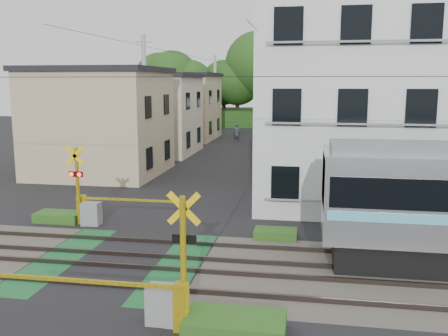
% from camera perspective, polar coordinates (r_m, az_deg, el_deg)
% --- Properties ---
extents(ground, '(120.00, 120.00, 0.00)m').
position_cam_1_polar(ground, '(15.92, -11.98, -10.42)').
color(ground, black).
extents(track_bed, '(120.00, 120.00, 0.14)m').
position_cam_1_polar(track_bed, '(15.91, -11.99, -10.29)').
color(track_bed, '#47423A').
rests_on(track_bed, ground).
extents(crossing_signal_near, '(4.74, 0.65, 3.09)m').
position_cam_1_polar(crossing_signal_near, '(11.65, -6.71, -14.24)').
color(crossing_signal_near, yellow).
rests_on(crossing_signal_near, ground).
extents(crossing_signal_far, '(4.74, 0.65, 3.09)m').
position_cam_1_polar(crossing_signal_far, '(19.92, -15.13, -4.29)').
color(crossing_signal_far, yellow).
rests_on(crossing_signal_far, ground).
extents(apartment_block, '(10.20, 8.36, 9.30)m').
position_cam_1_polar(apartment_block, '(23.52, 16.77, 7.47)').
color(apartment_block, silver).
rests_on(apartment_block, ground).
extents(houses_row, '(22.07, 31.35, 6.80)m').
position_cam_1_polar(houses_row, '(40.19, 1.97, 6.66)').
color(houses_row, tan).
rests_on(houses_row, ground).
extents(tree_hill, '(40.00, 11.84, 11.63)m').
position_cam_1_polar(tree_hill, '(62.70, 5.52, 9.91)').
color(tree_hill, '#234918').
rests_on(tree_hill, ground).
extents(catenary, '(60.00, 5.04, 7.00)m').
position_cam_1_polar(catenary, '(13.99, 11.00, 2.44)').
color(catenary, '#2D2D33').
rests_on(catenary, ground).
extents(utility_poles, '(7.90, 42.00, 8.00)m').
position_cam_1_polar(utility_poles, '(37.48, -0.62, 7.72)').
color(utility_poles, '#A5A5A0').
rests_on(utility_poles, ground).
extents(pedestrian, '(0.67, 0.46, 1.75)m').
position_cam_1_polar(pedestrian, '(45.64, 1.45, 4.06)').
color(pedestrian, '#32363F').
rests_on(pedestrian, ground).
extents(weed_patches, '(10.25, 8.80, 0.40)m').
position_cam_1_polar(weed_patches, '(15.24, -5.88, -10.45)').
color(weed_patches, '#2D5E1E').
rests_on(weed_patches, ground).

